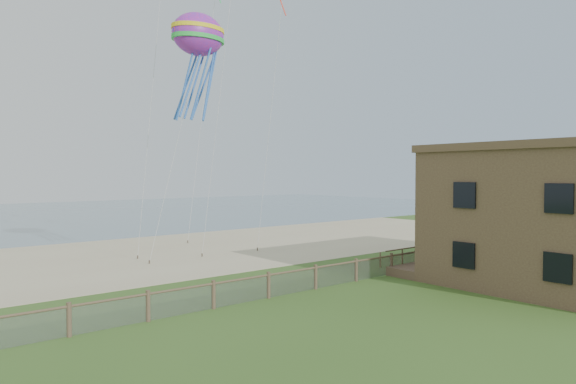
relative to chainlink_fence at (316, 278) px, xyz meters
name	(u,v)px	position (x,y,z in m)	size (l,w,h in m)	color
ground	(413,314)	(0.00, -6.00, -0.55)	(160.00, 160.00, 0.00)	#34551D
sand_beach	(171,252)	(0.00, 16.00, -0.55)	(72.00, 20.00, 0.02)	tan
ocean	(27,216)	(0.00, 60.00, -0.55)	(160.00, 68.00, 0.02)	slate
chainlink_fence	(316,278)	(0.00, 0.00, 0.00)	(36.20, 0.20, 1.25)	brown
motel	(570,216)	(13.00, -7.00, 2.95)	(15.00, 10.00, 7.00)	brown
motel_deck	(472,260)	(13.00, -1.00, -0.30)	(15.00, 2.00, 0.50)	brown
picnic_table	(448,274)	(6.81, -3.22, -0.15)	(1.91, 1.44, 0.81)	brown
octopus_kite	(198,65)	(-1.38, 9.29, 12.11)	(3.49, 2.47, 7.19)	#FC2772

